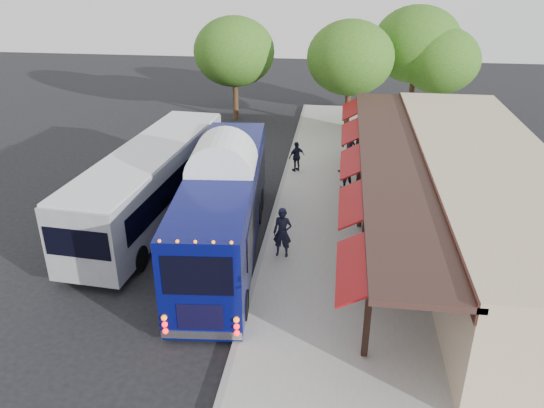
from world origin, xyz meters
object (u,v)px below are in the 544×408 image
at_px(ped_b, 345,172).
at_px(ped_d, 350,145).
at_px(city_bus, 152,181).
at_px(sign_board, 355,276).
at_px(coach_bus, 224,203).
at_px(ped_c, 297,157).
at_px(ped_a, 283,233).

bearing_deg(ped_b, ped_d, -113.36).
bearing_deg(city_bus, sign_board, -25.75).
xyz_separation_m(coach_bus, sign_board, (4.95, -2.71, -1.11)).
xyz_separation_m(ped_b, ped_c, (-2.55, 1.90, -0.02)).
distance_m(coach_bus, ped_d, 11.70).
height_order(ped_a, sign_board, ped_a).
height_order(ped_a, ped_c, ped_a).
relative_size(ped_b, ped_d, 0.97).
xyz_separation_m(ped_a, ped_b, (2.30, 6.91, -0.15)).
bearing_deg(coach_bus, sign_board, -33.70).
xyz_separation_m(city_bus, ped_b, (8.25, 4.18, -0.80)).
relative_size(ped_a, ped_b, 1.18).
relative_size(coach_bus, ped_c, 7.32).
bearing_deg(ped_a, ped_b, 77.09).
xyz_separation_m(coach_bus, ped_a, (2.29, -0.43, -0.87)).
xyz_separation_m(coach_bus, city_bus, (-3.65, 2.31, -0.21)).
bearing_deg(city_bus, ped_a, -20.18).
distance_m(ped_a, ped_c, 8.81).
relative_size(ped_c, ped_d, 0.95).
height_order(ped_a, ped_b, ped_a).
xyz_separation_m(ped_d, sign_board, (0.10, -13.31, -0.11)).
bearing_deg(coach_bus, ped_c, 71.28).
bearing_deg(city_bus, ped_b, 31.40).
distance_m(coach_bus, ped_b, 8.02).
distance_m(ped_c, ped_d, 3.57).
bearing_deg(sign_board, city_bus, 145.23).
bearing_deg(city_bus, ped_d, 48.80).
relative_size(coach_bus, city_bus, 0.97).
distance_m(city_bus, ped_d, 11.90).
relative_size(coach_bus, sign_board, 10.87).
distance_m(ped_c, sign_board, 11.47).
height_order(coach_bus, sign_board, coach_bus).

